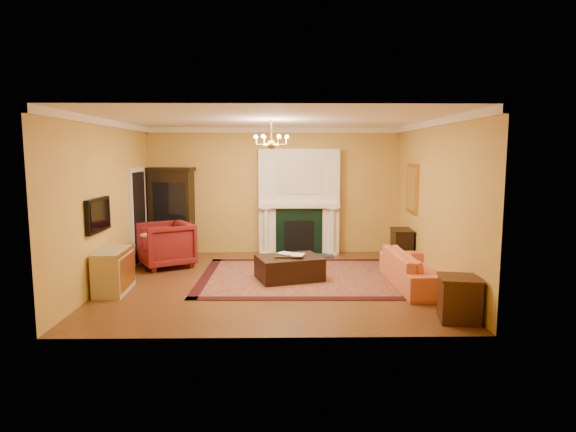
{
  "coord_description": "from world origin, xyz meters",
  "views": [
    {
      "loc": [
        0.16,
        -8.78,
        2.38
      ],
      "look_at": [
        0.31,
        0.3,
        1.21
      ],
      "focal_mm": 30.0,
      "sensor_mm": 36.0,
      "label": 1
    }
  ],
  "objects_px": {
    "commode": "(114,271)",
    "coral_sofa": "(416,264)",
    "leather_ottoman": "(289,268)",
    "wingback_armchair": "(165,243)",
    "console_table": "(401,248)",
    "china_cabinet": "(172,213)",
    "end_table": "(459,300)",
    "pedestal_table": "(152,249)"
  },
  "relations": [
    {
      "from": "end_table",
      "to": "leather_ottoman",
      "type": "bearing_deg",
      "value": 136.05
    },
    {
      "from": "coral_sofa",
      "to": "console_table",
      "type": "height_order",
      "value": "coral_sofa"
    },
    {
      "from": "pedestal_table",
      "to": "china_cabinet",
      "type": "bearing_deg",
      "value": 86.96
    },
    {
      "from": "china_cabinet",
      "to": "pedestal_table",
      "type": "relative_size",
      "value": 2.61
    },
    {
      "from": "end_table",
      "to": "wingback_armchair",
      "type": "bearing_deg",
      "value": 145.65
    },
    {
      "from": "pedestal_table",
      "to": "commode",
      "type": "bearing_deg",
      "value": -99.14
    },
    {
      "from": "china_cabinet",
      "to": "console_table",
      "type": "relative_size",
      "value": 2.66
    },
    {
      "from": "wingback_armchair",
      "to": "coral_sofa",
      "type": "xyz_separation_m",
      "value": [
        4.88,
        -1.6,
        -0.1
      ]
    },
    {
      "from": "coral_sofa",
      "to": "console_table",
      "type": "bearing_deg",
      "value": -6.98
    },
    {
      "from": "end_table",
      "to": "leather_ottoman",
      "type": "height_order",
      "value": "end_table"
    },
    {
      "from": "wingback_armchair",
      "to": "leather_ottoman",
      "type": "height_order",
      "value": "wingback_armchair"
    },
    {
      "from": "coral_sofa",
      "to": "commode",
      "type": "bearing_deg",
      "value": 91.55
    },
    {
      "from": "wingback_armchair",
      "to": "coral_sofa",
      "type": "height_order",
      "value": "wingback_armchair"
    },
    {
      "from": "wingback_armchair",
      "to": "commode",
      "type": "height_order",
      "value": "wingback_armchair"
    },
    {
      "from": "end_table",
      "to": "leather_ottoman",
      "type": "xyz_separation_m",
      "value": [
        -2.39,
        2.31,
        -0.07
      ]
    },
    {
      "from": "wingback_armchair",
      "to": "end_table",
      "type": "xyz_separation_m",
      "value": [
        4.99,
        -3.41,
        -0.22
      ]
    },
    {
      "from": "china_cabinet",
      "to": "coral_sofa",
      "type": "relative_size",
      "value": 0.92
    },
    {
      "from": "wingback_armchair",
      "to": "console_table",
      "type": "height_order",
      "value": "wingback_armchair"
    },
    {
      "from": "china_cabinet",
      "to": "end_table",
      "type": "relative_size",
      "value": 3.22
    },
    {
      "from": "pedestal_table",
      "to": "leather_ottoman",
      "type": "distance_m",
      "value": 2.92
    },
    {
      "from": "commode",
      "to": "console_table",
      "type": "relative_size",
      "value": 1.34
    },
    {
      "from": "china_cabinet",
      "to": "coral_sofa",
      "type": "xyz_separation_m",
      "value": [
        5.01,
        -2.82,
        -0.57
      ]
    },
    {
      "from": "china_cabinet",
      "to": "leather_ottoman",
      "type": "height_order",
      "value": "china_cabinet"
    },
    {
      "from": "wingback_armchair",
      "to": "console_table",
      "type": "distance_m",
      "value": 5.06
    },
    {
      "from": "china_cabinet",
      "to": "end_table",
      "type": "bearing_deg",
      "value": -34.89
    },
    {
      "from": "coral_sofa",
      "to": "leather_ottoman",
      "type": "distance_m",
      "value": 2.34
    },
    {
      "from": "leather_ottoman",
      "to": "commode",
      "type": "bearing_deg",
      "value": 176.76
    },
    {
      "from": "coral_sofa",
      "to": "console_table",
      "type": "distance_m",
      "value": 1.75
    },
    {
      "from": "china_cabinet",
      "to": "leather_ottoman",
      "type": "relative_size",
      "value": 1.7
    },
    {
      "from": "end_table",
      "to": "china_cabinet",
      "type": "bearing_deg",
      "value": 137.81
    },
    {
      "from": "wingback_armchair",
      "to": "console_table",
      "type": "xyz_separation_m",
      "value": [
        5.05,
        0.14,
        -0.15
      ]
    },
    {
      "from": "wingback_armchair",
      "to": "china_cabinet",
      "type": "bearing_deg",
      "value": 155.92
    },
    {
      "from": "leather_ottoman",
      "to": "wingback_armchair",
      "type": "bearing_deg",
      "value": 139.78
    },
    {
      "from": "pedestal_table",
      "to": "console_table",
      "type": "height_order",
      "value": "pedestal_table"
    },
    {
      "from": "commode",
      "to": "coral_sofa",
      "type": "xyz_separation_m",
      "value": [
        5.34,
        0.27,
        0.05
      ]
    },
    {
      "from": "coral_sofa",
      "to": "console_table",
      "type": "relative_size",
      "value": 2.89
    },
    {
      "from": "wingback_armchair",
      "to": "pedestal_table",
      "type": "xyz_separation_m",
      "value": [
        -0.21,
        -0.33,
        -0.08
      ]
    },
    {
      "from": "coral_sofa",
      "to": "end_table",
      "type": "xyz_separation_m",
      "value": [
        0.11,
        -1.82,
        -0.11
      ]
    },
    {
      "from": "wingback_armchair",
      "to": "leather_ottoman",
      "type": "distance_m",
      "value": 2.84
    },
    {
      "from": "commode",
      "to": "coral_sofa",
      "type": "distance_m",
      "value": 5.35
    },
    {
      "from": "wingback_armchair",
      "to": "pedestal_table",
      "type": "bearing_deg",
      "value": -62.99
    },
    {
      "from": "console_table",
      "to": "commode",
      "type": "bearing_deg",
      "value": -156.82
    }
  ]
}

